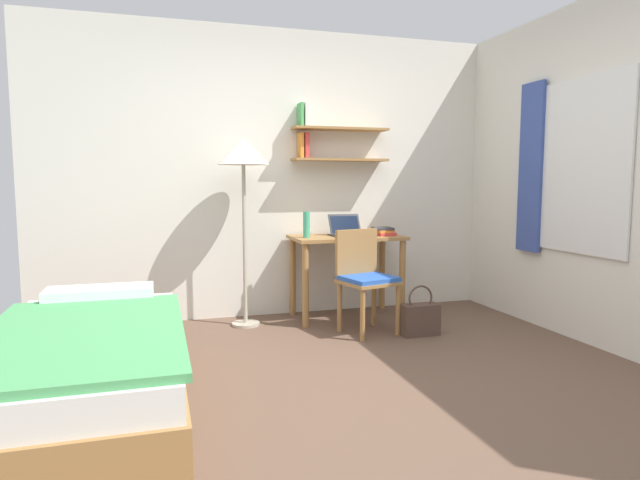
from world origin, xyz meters
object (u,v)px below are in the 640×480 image
object	(u,v)px
bed	(88,368)
book_stack	(383,231)
desk_chair	(365,275)
water_bottle	(307,225)
standing_lamp	(243,160)
laptop	(346,230)
desk	(347,252)
handbag	(420,318)

from	to	relation	value
bed	book_stack	size ratio (longest dim) A/B	7.93
desk_chair	water_bottle	size ratio (longest dim) A/B	3.67
desk_chair	water_bottle	distance (m)	0.70
water_bottle	book_stack	size ratio (longest dim) A/B	0.94
desk_chair	book_stack	world-z (taller)	desk_chair
book_stack	standing_lamp	bearing A→B (deg)	179.93
laptop	book_stack	bearing A→B (deg)	-10.69
desk	handbag	bearing A→B (deg)	-63.20
book_stack	handbag	xyz separation A→B (m)	(0.03, -0.71, -0.64)
standing_lamp	laptop	xyz separation A→B (m)	(0.93, 0.06, -0.62)
handbag	bed	bearing A→B (deg)	-161.12
water_bottle	desk	bearing A→B (deg)	7.05
desk_chair	standing_lamp	world-z (taller)	standing_lamp
desk	book_stack	size ratio (longest dim) A/B	4.07
book_stack	handbag	distance (m)	0.96
desk	laptop	xyz separation A→B (m)	(0.00, 0.04, 0.20)
bed	handbag	distance (m)	2.52
desk_chair	water_bottle	world-z (taller)	water_bottle
laptop	water_bottle	distance (m)	0.41
desk_chair	laptop	distance (m)	0.63
standing_lamp	handbag	size ratio (longest dim) A/B	3.90
laptop	handbag	xyz separation A→B (m)	(0.37, -0.77, -0.66)
standing_lamp	water_bottle	distance (m)	0.77
standing_lamp	bed	bearing A→B (deg)	-125.42
handbag	standing_lamp	bearing A→B (deg)	151.44
desk_chair	standing_lamp	xyz separation A→B (m)	(-0.91, 0.48, 0.94)
laptop	desk	bearing A→B (deg)	-96.51
bed	standing_lamp	distance (m)	2.21
laptop	handbag	bearing A→B (deg)	-64.58
standing_lamp	handbag	xyz separation A→B (m)	(1.30, -0.71, -1.28)
desk_chair	laptop	world-z (taller)	laptop
bed	water_bottle	xyz separation A→B (m)	(1.62, 1.50, 0.62)
bed	desk	bearing A→B (deg)	37.55
handbag	laptop	bearing A→B (deg)	115.42
book_stack	handbag	size ratio (longest dim) A/B	0.60
desk	handbag	size ratio (longest dim) A/B	2.43
bed	handbag	world-z (taller)	bed
desk_chair	handbag	xyz separation A→B (m)	(0.39, -0.23, -0.33)
bed	water_bottle	distance (m)	2.29
desk	handbag	distance (m)	0.94
water_bottle	handbag	world-z (taller)	water_bottle
water_bottle	laptop	bearing A→B (deg)	12.22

